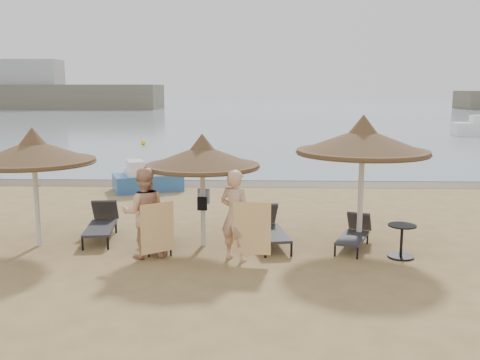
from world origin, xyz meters
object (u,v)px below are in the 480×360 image
at_px(person_right, 235,208).
at_px(lounger_far_left, 102,223).
at_px(lounger_near_right, 269,228).
at_px(side_table, 401,242).
at_px(palapa_left, 33,152).
at_px(palapa_center, 202,157).
at_px(lounger_near_left, 160,232).
at_px(lounger_far_right, 354,233).
at_px(palapa_right, 363,142).
at_px(person_left, 144,206).
at_px(pedal_boat, 147,179).

bearing_deg(person_right, lounger_far_left, 3.45).
xyz_separation_m(lounger_near_right, side_table, (2.83, -0.95, -0.04)).
bearing_deg(palapa_left, palapa_center, 1.81).
xyz_separation_m(lounger_near_left, lounger_far_right, (4.49, 0.01, 0.01)).
relative_size(palapa_center, lounger_far_right, 1.55).
relative_size(lounger_far_left, lounger_near_left, 1.17).
bearing_deg(lounger_near_right, palapa_right, -9.13).
bearing_deg(palapa_center, palapa_left, -178.19).
bearing_deg(person_left, pedal_boat, -91.12).
bearing_deg(palapa_left, side_table, -4.25).
xyz_separation_m(palapa_center, lounger_near_right, (1.52, 0.22, -1.69)).
bearing_deg(pedal_boat, lounger_near_right, -78.58).
bearing_deg(lounger_near_left, palapa_left, 173.08).
bearing_deg(pedal_boat, palapa_right, -67.05).
distance_m(lounger_near_right, pedal_boat, 7.68).
bearing_deg(palapa_right, person_left, -166.97).
bearing_deg(lounger_near_left, person_left, -110.96).
bearing_deg(palapa_left, palapa_right, 2.99).
relative_size(lounger_near_right, person_right, 0.88).
relative_size(lounger_near_right, side_table, 2.75).
bearing_deg(lounger_near_right, person_left, -168.90).
bearing_deg(person_left, lounger_far_right, 178.08).
height_order(lounger_far_left, lounger_near_right, lounger_near_right).
relative_size(palapa_right, side_table, 4.21).
distance_m(palapa_left, palapa_right, 7.45).
distance_m(lounger_near_left, lounger_far_right, 4.49).
xyz_separation_m(person_right, pedal_boat, (-3.47, 7.67, -0.73)).
distance_m(lounger_near_right, person_left, 3.00).
bearing_deg(side_table, palapa_right, 125.74).
distance_m(lounger_near_left, person_right, 2.23).
bearing_deg(palapa_center, lounger_near_right, 8.26).
bearing_deg(palapa_left, lounger_far_left, 28.82).
bearing_deg(palapa_right, side_table, -54.26).
height_order(palapa_center, lounger_near_left, palapa_center).
xyz_separation_m(palapa_center, side_table, (4.35, -0.73, -1.73)).
bearing_deg(side_table, person_left, -178.77).
distance_m(side_table, person_right, 3.66).
height_order(side_table, pedal_boat, pedal_boat).
bearing_deg(lounger_near_left, palapa_right, -6.55).
bearing_deg(lounger_far_left, person_right, -33.32).
xyz_separation_m(lounger_near_right, person_left, (-2.70, -1.07, 0.75)).
height_order(palapa_center, person_left, palapa_center).
relative_size(lounger_near_left, person_right, 0.73).
height_order(lounger_far_left, person_right, person_right).
xyz_separation_m(palapa_right, lounger_near_left, (-4.64, -0.25, -2.09)).
xyz_separation_m(palapa_left, lounger_far_right, (7.29, 0.14, -1.86)).
relative_size(person_left, person_right, 1.00).
bearing_deg(palapa_left, lounger_near_right, 3.66).
bearing_deg(palapa_right, palapa_left, -177.01).
xyz_separation_m(person_left, pedal_boat, (-1.50, 7.49, -0.73)).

